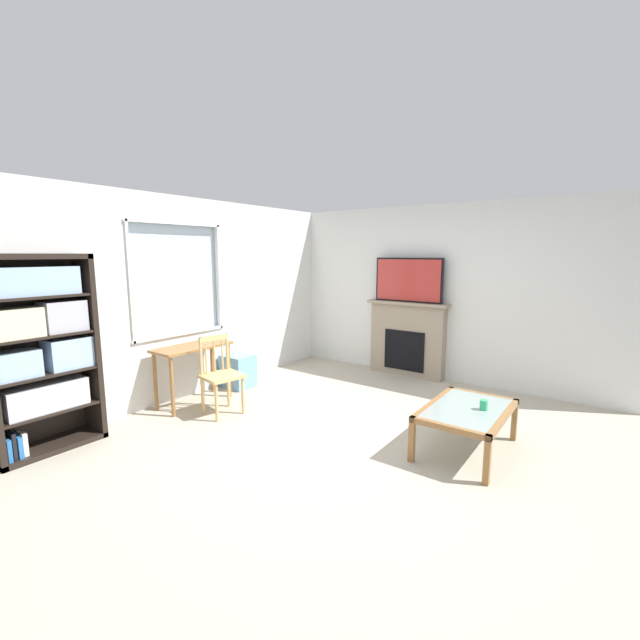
{
  "coord_description": "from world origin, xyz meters",
  "views": [
    {
      "loc": [
        -3.39,
        -2.14,
        1.83
      ],
      "look_at": [
        0.35,
        0.59,
        1.1
      ],
      "focal_mm": 23.4,
      "sensor_mm": 36.0,
      "label": 1
    }
  ],
  "objects_px": {
    "plastic_drawer_unit": "(238,371)",
    "fireplace": "(407,339)",
    "tv": "(408,280)",
    "sippy_cup": "(484,405)",
    "coffee_table": "(467,413)",
    "wooden_chair": "(220,374)",
    "bookshelf": "(40,347)",
    "desk_under_window": "(193,356)"
  },
  "relations": [
    {
      "from": "fireplace",
      "to": "sippy_cup",
      "type": "bearing_deg",
      "value": -139.71
    },
    {
      "from": "plastic_drawer_unit",
      "to": "bookshelf",
      "type": "bearing_deg",
      "value": 178.62
    },
    {
      "from": "desk_under_window",
      "to": "tv",
      "type": "bearing_deg",
      "value": -30.96
    },
    {
      "from": "desk_under_window",
      "to": "plastic_drawer_unit",
      "type": "bearing_deg",
      "value": 3.71
    },
    {
      "from": "tv",
      "to": "sippy_cup",
      "type": "relative_size",
      "value": 11.6
    },
    {
      "from": "plastic_drawer_unit",
      "to": "sippy_cup",
      "type": "bearing_deg",
      "value": -90.41
    },
    {
      "from": "bookshelf",
      "to": "plastic_drawer_unit",
      "type": "height_order",
      "value": "bookshelf"
    },
    {
      "from": "bookshelf",
      "to": "plastic_drawer_unit",
      "type": "relative_size",
      "value": 4.06
    },
    {
      "from": "bookshelf",
      "to": "wooden_chair",
      "type": "relative_size",
      "value": 2.04
    },
    {
      "from": "desk_under_window",
      "to": "sippy_cup",
      "type": "bearing_deg",
      "value": -76.99
    },
    {
      "from": "tv",
      "to": "plastic_drawer_unit",
      "type": "bearing_deg",
      "value": 138.94
    },
    {
      "from": "plastic_drawer_unit",
      "to": "fireplace",
      "type": "xyz_separation_m",
      "value": [
        1.91,
        -1.65,
        0.34
      ]
    },
    {
      "from": "plastic_drawer_unit",
      "to": "wooden_chair",
      "type": "bearing_deg",
      "value": -144.39
    },
    {
      "from": "wooden_chair",
      "to": "bookshelf",
      "type": "bearing_deg",
      "value": 158.35
    },
    {
      "from": "sippy_cup",
      "to": "fireplace",
      "type": "bearing_deg",
      "value": 40.29
    },
    {
      "from": "plastic_drawer_unit",
      "to": "fireplace",
      "type": "distance_m",
      "value": 2.54
    },
    {
      "from": "sippy_cup",
      "to": "desk_under_window",
      "type": "bearing_deg",
      "value": 103.01
    },
    {
      "from": "bookshelf",
      "to": "coffee_table",
      "type": "distance_m",
      "value": 3.99
    },
    {
      "from": "plastic_drawer_unit",
      "to": "desk_under_window",
      "type": "bearing_deg",
      "value": -176.29
    },
    {
      "from": "wooden_chair",
      "to": "sippy_cup",
      "type": "distance_m",
      "value": 2.83
    },
    {
      "from": "coffee_table",
      "to": "fireplace",
      "type": "bearing_deg",
      "value": 37.34
    },
    {
      "from": "sippy_cup",
      "to": "bookshelf",
      "type": "bearing_deg",
      "value": 124.88
    },
    {
      "from": "fireplace",
      "to": "coffee_table",
      "type": "bearing_deg",
      "value": -142.66
    },
    {
      "from": "desk_under_window",
      "to": "wooden_chair",
      "type": "distance_m",
      "value": 0.53
    },
    {
      "from": "desk_under_window",
      "to": "fireplace",
      "type": "relative_size",
      "value": 0.75
    },
    {
      "from": "plastic_drawer_unit",
      "to": "coffee_table",
      "type": "height_order",
      "value": "plastic_drawer_unit"
    },
    {
      "from": "bookshelf",
      "to": "coffee_table",
      "type": "bearing_deg",
      "value": -54.46
    },
    {
      "from": "fireplace",
      "to": "sippy_cup",
      "type": "relative_size",
      "value": 13.83
    },
    {
      "from": "desk_under_window",
      "to": "tv",
      "type": "distance_m",
      "value": 3.22
    },
    {
      "from": "fireplace",
      "to": "coffee_table",
      "type": "distance_m",
      "value": 2.49
    },
    {
      "from": "tv",
      "to": "sippy_cup",
      "type": "height_order",
      "value": "tv"
    },
    {
      "from": "fireplace",
      "to": "tv",
      "type": "height_order",
      "value": "tv"
    },
    {
      "from": "desk_under_window",
      "to": "tv",
      "type": "height_order",
      "value": "tv"
    },
    {
      "from": "wooden_chair",
      "to": "coffee_table",
      "type": "relative_size",
      "value": 0.85
    },
    {
      "from": "sippy_cup",
      "to": "coffee_table",
      "type": "bearing_deg",
      "value": 105.96
    },
    {
      "from": "fireplace",
      "to": "tv",
      "type": "xyz_separation_m",
      "value": [
        -0.02,
        0.0,
        0.89
      ]
    },
    {
      "from": "wooden_chair",
      "to": "fireplace",
      "type": "relative_size",
      "value": 0.72
    },
    {
      "from": "coffee_table",
      "to": "plastic_drawer_unit",
      "type": "bearing_deg",
      "value": 88.87
    },
    {
      "from": "bookshelf",
      "to": "sippy_cup",
      "type": "bearing_deg",
      "value": -55.12
    },
    {
      "from": "desk_under_window",
      "to": "sippy_cup",
      "type": "xyz_separation_m",
      "value": [
        0.75,
        -3.24,
        -0.14
      ]
    },
    {
      "from": "wooden_chair",
      "to": "tv",
      "type": "bearing_deg",
      "value": -22.0
    },
    {
      "from": "desk_under_window",
      "to": "wooden_chair",
      "type": "height_order",
      "value": "wooden_chair"
    }
  ]
}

